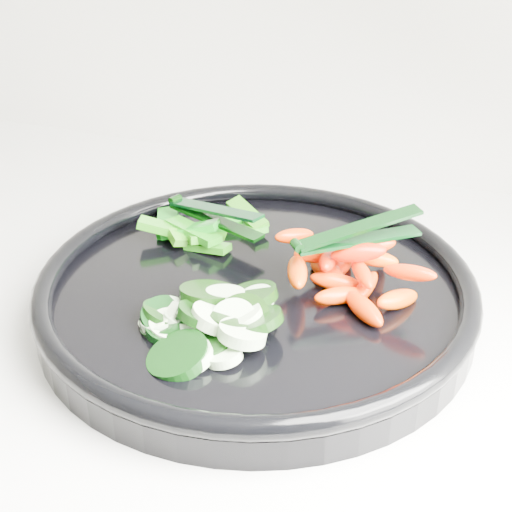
% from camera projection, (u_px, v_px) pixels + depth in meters
% --- Properties ---
extents(veggie_tray, '(0.48, 0.48, 0.04)m').
position_uv_depth(veggie_tray, '(256.00, 291.00, 0.61)').
color(veggie_tray, black).
rests_on(veggie_tray, counter).
extents(cucumber_pile, '(0.13, 0.13, 0.04)m').
position_uv_depth(cucumber_pile, '(200.00, 320.00, 0.55)').
color(cucumber_pile, black).
rests_on(cucumber_pile, veggie_tray).
extents(carrot_pile, '(0.15, 0.13, 0.05)m').
position_uv_depth(carrot_pile, '(348.00, 269.00, 0.60)').
color(carrot_pile, '#E54C00').
rests_on(carrot_pile, veggie_tray).
extents(pepper_pile, '(0.12, 0.10, 0.04)m').
position_uv_depth(pepper_pile, '(198.00, 230.00, 0.68)').
color(pepper_pile, '#226709').
rests_on(pepper_pile, veggie_tray).
extents(tong_carrot, '(0.10, 0.08, 0.02)m').
position_uv_depth(tong_carrot, '(355.00, 235.00, 0.59)').
color(tong_carrot, black).
rests_on(tong_carrot, carrot_pile).
extents(tong_pepper, '(0.11, 0.05, 0.02)m').
position_uv_depth(tong_pepper, '(212.00, 214.00, 0.67)').
color(tong_pepper, black).
rests_on(tong_pepper, pepper_pile).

